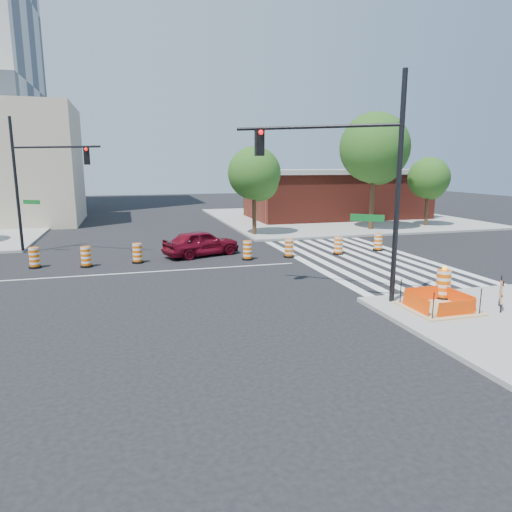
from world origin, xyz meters
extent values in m
plane|color=black|center=(0.00, 0.00, 0.00)|extent=(120.00, 120.00, 0.00)
cube|color=gray|center=(18.00, 18.00, 0.07)|extent=(22.00, 22.00, 0.15)
cube|color=silver|center=(7.80, 0.00, 0.01)|extent=(0.45, 13.50, 0.01)
cube|color=silver|center=(8.70, 0.00, 0.01)|extent=(0.45, 13.50, 0.01)
cube|color=silver|center=(9.60, 0.00, 0.01)|extent=(0.45, 13.50, 0.01)
cube|color=silver|center=(10.50, 0.00, 0.01)|extent=(0.45, 13.50, 0.01)
cube|color=silver|center=(11.40, 0.00, 0.01)|extent=(0.45, 13.50, 0.01)
cube|color=silver|center=(12.30, 0.00, 0.01)|extent=(0.45, 13.50, 0.01)
cube|color=silver|center=(13.20, 0.00, 0.01)|extent=(0.45, 13.50, 0.01)
cube|color=silver|center=(14.10, 0.00, 0.01)|extent=(0.45, 13.50, 0.01)
cube|color=silver|center=(0.00, 0.00, 0.01)|extent=(14.00, 0.12, 0.01)
cube|color=tan|center=(9.00, -9.00, 0.17)|extent=(2.20, 2.20, 0.05)
cube|color=#FD4205|center=(9.00, -9.90, 0.43)|extent=(1.44, 0.02, 0.55)
cube|color=#FD4205|center=(9.00, -8.10, 0.43)|extent=(1.44, 0.02, 0.55)
cube|color=#FD4205|center=(8.10, -9.00, 0.43)|extent=(0.02, 1.44, 0.55)
cube|color=#FD4205|center=(9.90, -9.00, 0.43)|extent=(0.02, 1.44, 0.55)
cylinder|color=black|center=(8.10, -9.90, 0.60)|extent=(0.04, 0.04, 0.90)
cylinder|color=black|center=(9.90, -9.90, 0.60)|extent=(0.04, 0.04, 0.90)
cylinder|color=black|center=(8.10, -8.10, 0.60)|extent=(0.04, 0.04, 0.90)
cylinder|color=black|center=(9.90, -8.10, 0.60)|extent=(0.04, 0.04, 0.90)
cube|color=maroon|center=(18.00, 18.00, 2.10)|extent=(16.00, 8.00, 4.20)
cube|color=gray|center=(18.00, 18.00, 4.40)|extent=(16.50, 8.50, 0.40)
imported|color=#620817|center=(2.82, 3.31, 0.73)|extent=(4.63, 3.09, 1.46)
cylinder|color=black|center=(7.98, -7.75, 4.13)|extent=(0.18, 0.18, 7.96)
cylinder|color=black|center=(5.55, -6.01, 6.32)|extent=(4.93, 3.57, 0.12)
cube|color=black|center=(3.85, -4.79, 5.82)|extent=(0.32, 0.28, 1.00)
sphere|color=#FF0C0C|center=(3.85, -4.97, 6.17)|extent=(0.18, 0.18, 0.18)
cube|color=#0C591E|center=(7.17, -7.17, 3.14)|extent=(0.99, 0.73, 0.25)
cylinder|color=black|center=(-7.01, 6.99, 3.89)|extent=(0.17, 0.17, 7.48)
cylinder|color=black|center=(-4.64, 5.50, 5.94)|extent=(4.81, 3.07, 0.11)
cube|color=black|center=(-2.97, 4.46, 5.48)|extent=(0.30, 0.26, 0.93)
sphere|color=#FF0C0C|center=(-2.97, 4.28, 5.80)|extent=(0.17, 0.17, 0.17)
cube|color=#0C591E|center=(-6.22, 6.49, 2.95)|extent=(0.97, 0.63, 0.23)
cylinder|color=black|center=(9.91, -8.03, 0.20)|extent=(0.63, 0.63, 0.11)
cylinder|color=#EB5E04|center=(9.91, -8.03, 0.73)|extent=(0.51, 0.51, 1.00)
sphere|color=#FF990C|center=(9.91, -8.03, 1.31)|extent=(0.17, 0.17, 0.17)
cube|color=#EB5E04|center=(11.01, -9.59, 0.91)|extent=(0.63, 0.74, 0.30)
cube|color=#EB5E04|center=(11.01, -9.59, 0.56)|extent=(0.63, 0.74, 0.24)
cylinder|color=black|center=(10.74, -9.91, 0.69)|extent=(0.04, 0.04, 1.09)
cylinder|color=black|center=(11.27, -9.28, 0.69)|extent=(0.04, 0.04, 1.09)
cylinder|color=#382314|center=(7.60, 9.40, 1.97)|extent=(0.30, 0.30, 3.94)
sphere|color=#1C4914|center=(7.60, 9.40, 4.43)|extent=(3.69, 3.69, 3.69)
sphere|color=#1C4914|center=(8.07, 9.68, 3.82)|extent=(2.71, 2.71, 2.71)
sphere|color=#1C4914|center=(7.23, 9.22, 4.06)|extent=(2.46, 2.46, 2.46)
cylinder|color=#382314|center=(17.02, 9.62, 2.79)|extent=(0.36, 0.36, 5.58)
sphere|color=#1C4914|center=(17.02, 9.62, 6.27)|extent=(5.23, 5.23, 5.23)
sphere|color=#1C4914|center=(17.58, 9.95, 5.40)|extent=(3.83, 3.83, 3.83)
sphere|color=#1C4914|center=(16.57, 9.39, 5.75)|extent=(3.49, 3.49, 3.49)
cylinder|color=#382314|center=(22.46, 10.33, 1.77)|extent=(0.29, 0.29, 3.54)
sphere|color=#1C4914|center=(22.46, 10.33, 3.98)|extent=(3.32, 3.32, 3.32)
sphere|color=#1C4914|center=(22.91, 10.60, 3.43)|extent=(2.43, 2.43, 2.43)
sphere|color=#1C4914|center=(22.10, 10.15, 3.65)|extent=(2.21, 2.21, 2.21)
cylinder|color=black|center=(-5.59, 2.43, 0.05)|extent=(0.60, 0.60, 0.10)
cylinder|color=#EB5E04|center=(-5.59, 2.43, 0.55)|extent=(0.48, 0.48, 0.95)
cylinder|color=black|center=(-3.16, 1.97, 0.05)|extent=(0.60, 0.60, 0.10)
cylinder|color=#EB5E04|center=(-3.16, 1.97, 0.55)|extent=(0.48, 0.48, 0.95)
cylinder|color=black|center=(-0.67, 2.26, 0.05)|extent=(0.60, 0.60, 0.10)
cylinder|color=#EB5E04|center=(-0.67, 2.26, 0.55)|extent=(0.48, 0.48, 0.95)
cylinder|color=black|center=(1.96, 2.55, 0.05)|extent=(0.60, 0.60, 0.10)
cylinder|color=#EB5E04|center=(1.96, 2.55, 0.55)|extent=(0.48, 0.48, 0.95)
sphere|color=#FF990C|center=(1.96, 2.55, 1.10)|extent=(0.16, 0.16, 0.16)
cylinder|color=black|center=(5.02, 1.51, 0.05)|extent=(0.60, 0.60, 0.10)
cylinder|color=#EB5E04|center=(5.02, 1.51, 0.55)|extent=(0.48, 0.48, 0.95)
cylinder|color=black|center=(7.39, 1.54, 0.05)|extent=(0.60, 0.60, 0.10)
cylinder|color=#EB5E04|center=(7.39, 1.54, 0.55)|extent=(0.48, 0.48, 0.95)
cylinder|color=black|center=(10.37, 1.55, 0.05)|extent=(0.60, 0.60, 0.10)
cylinder|color=#EB5E04|center=(10.37, 1.55, 0.55)|extent=(0.48, 0.48, 0.95)
cylinder|color=black|center=(13.15, 1.97, 0.05)|extent=(0.60, 0.60, 0.10)
cylinder|color=#EB5E04|center=(13.15, 1.97, 0.55)|extent=(0.48, 0.48, 0.95)
camera|label=1|loc=(-1.06, -21.68, 4.97)|focal=32.00mm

